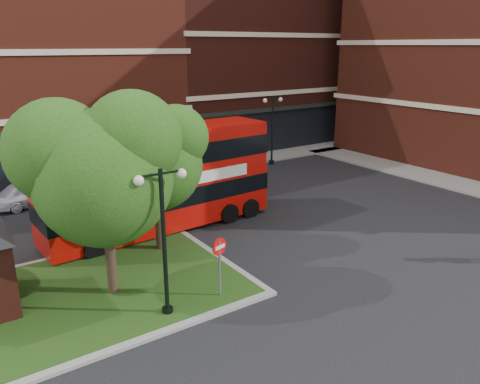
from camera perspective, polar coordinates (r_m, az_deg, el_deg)
ground at (r=18.63m, az=7.12°, el=-9.88°), size 120.00×120.00×0.00m
pavement_far at (r=31.99m, az=-12.69°, el=1.71°), size 44.00×3.00×0.12m
terrace_far_right at (r=44.13m, az=0.42°, el=16.80°), size 18.00×12.00×16.00m
traffic_island at (r=17.74m, az=-20.33°, el=-12.19°), size 12.60×7.60×0.15m
tree_island_west at (r=15.97m, az=-16.86°, el=3.22°), size 5.40×4.71×7.21m
tree_island_east at (r=19.39m, az=-10.53°, el=4.43°), size 4.46×3.90×6.29m
lamp_island at (r=14.82m, az=-9.28°, el=-5.35°), size 1.72×0.36×5.00m
lamp_far_left at (r=30.36m, az=-8.09°, el=6.50°), size 1.72×0.36×5.00m
lamp_far_right at (r=34.58m, az=3.95°, el=7.96°), size 1.72×0.36×5.00m
bus at (r=22.16m, az=-9.80°, el=2.23°), size 11.27×3.19×4.25m
car_silver at (r=28.24m, az=-23.87°, el=-0.09°), size 4.41×2.14×1.45m
car_white at (r=31.25m, az=-6.29°, el=3.00°), size 4.78×2.08×1.53m
no_entry_sign at (r=16.13m, az=-2.52°, el=-7.80°), size 0.62×0.22×2.30m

